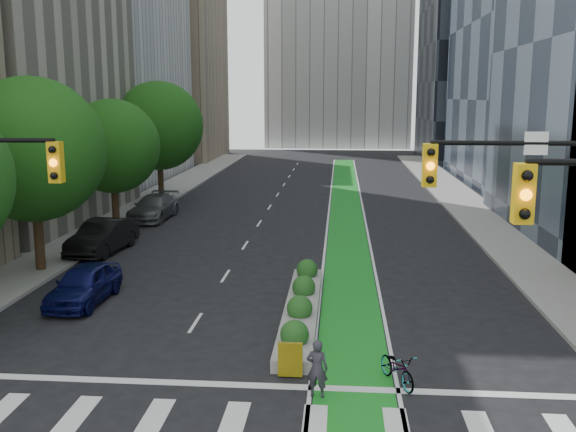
% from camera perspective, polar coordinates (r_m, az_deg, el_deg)
% --- Properties ---
extents(ground, '(160.00, 160.00, 0.00)m').
position_cam_1_polar(ground, '(17.38, -4.40, -16.49)').
color(ground, black).
rests_on(ground, ground).
extents(sidewalk_left, '(3.60, 90.00, 0.15)m').
position_cam_1_polar(sidewalk_left, '(43.45, -14.68, -0.10)').
color(sidewalk_left, gray).
rests_on(sidewalk_left, ground).
extents(sidewalk_right, '(3.60, 90.00, 0.15)m').
position_cam_1_polar(sidewalk_right, '(42.05, 17.31, -0.58)').
color(sidewalk_right, gray).
rests_on(sidewalk_right, ground).
extents(bike_lane_paint, '(2.20, 70.00, 0.01)m').
position_cam_1_polar(bike_lane_paint, '(45.95, 5.18, 0.70)').
color(bike_lane_paint, '#198922').
rests_on(bike_lane_paint, ground).
extents(building_tan_far, '(14.00, 16.00, 26.00)m').
position_cam_1_polar(building_tan_far, '(84.48, -11.15, 13.91)').
color(building_tan_far, tan).
rests_on(building_tan_far, ground).
extents(building_dark_end, '(14.00, 18.00, 28.00)m').
position_cam_1_polar(building_dark_end, '(85.29, 17.01, 14.29)').
color(building_dark_end, black).
rests_on(building_dark_end, ground).
extents(tree_mid, '(6.40, 6.40, 8.78)m').
position_cam_1_polar(tree_mid, '(30.52, -21.77, 5.49)').
color(tree_mid, black).
rests_on(tree_mid, ground).
extents(tree_midfar, '(5.60, 5.60, 7.76)m').
position_cam_1_polar(tree_midfar, '(39.75, -15.33, 5.99)').
color(tree_midfar, black).
rests_on(tree_midfar, ground).
extents(tree_far, '(6.60, 6.60, 9.00)m').
position_cam_1_polar(tree_far, '(49.21, -11.41, 7.86)').
color(tree_far, black).
rests_on(tree_far, ground).
extents(median_planter, '(1.20, 10.26, 1.10)m').
position_cam_1_polar(median_planter, '(23.58, 1.20, -8.01)').
color(median_planter, gray).
rests_on(median_planter, ground).
extents(bicycle, '(1.32, 1.90, 0.95)m').
position_cam_1_polar(bicycle, '(18.56, 9.70, -13.16)').
color(bicycle, gray).
rests_on(bicycle, ground).
extents(cyclist, '(0.64, 0.47, 1.60)m').
position_cam_1_polar(cyclist, '(17.48, 2.60, -13.39)').
color(cyclist, '#312E37').
rests_on(cyclist, ground).
extents(parked_car_left_near, '(1.91, 4.44, 1.49)m').
position_cam_1_polar(parked_car_left_near, '(26.14, -17.68, -5.79)').
color(parked_car_left_near, '#0B0E45').
rests_on(parked_car_left_near, ground).
extents(parked_car_left_mid, '(2.33, 5.26, 1.68)m').
position_cam_1_polar(parked_car_left_mid, '(34.04, -16.15, -1.78)').
color(parked_car_left_mid, black).
rests_on(parked_car_left_mid, ground).
extents(parked_car_left_far, '(2.43, 5.50, 1.57)m').
position_cam_1_polar(parked_car_left_far, '(42.50, -11.85, 0.76)').
color(parked_car_left_far, '#525456').
rests_on(parked_car_left_far, ground).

